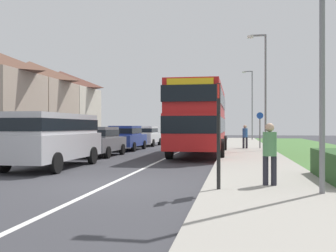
% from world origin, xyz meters
% --- Properties ---
extents(ground_plane, '(120.00, 120.00, 0.00)m').
position_xyz_m(ground_plane, '(0.00, 0.00, 0.00)').
color(ground_plane, '#38383D').
extents(lane_marking_centre, '(0.14, 60.00, 0.01)m').
position_xyz_m(lane_marking_centre, '(0.00, 8.00, 0.00)').
color(lane_marking_centre, silver).
rests_on(lane_marking_centre, ground_plane).
extents(pavement_near_side, '(3.20, 68.00, 0.12)m').
position_xyz_m(pavement_near_side, '(4.20, 6.00, 0.06)').
color(pavement_near_side, '#9E998E').
rests_on(pavement_near_side, ground_plane).
extents(double_decker_bus, '(2.80, 9.88, 3.70)m').
position_xyz_m(double_decker_bus, '(1.50, 11.45, 2.14)').
color(double_decker_bus, red).
rests_on(double_decker_bus, ground_plane).
extents(parked_van_silver, '(2.11, 5.49, 2.07)m').
position_xyz_m(parked_van_silver, '(-3.47, 3.98, 1.24)').
color(parked_van_silver, '#B7B7BC').
rests_on(parked_van_silver, ground_plane).
extents(parked_car_grey, '(1.95, 4.15, 1.56)m').
position_xyz_m(parked_car_grey, '(-3.68, 9.73, 0.86)').
color(parked_car_grey, slate).
rests_on(parked_car_grey, ground_plane).
extents(parked_car_blue, '(1.92, 4.58, 1.62)m').
position_xyz_m(parked_car_blue, '(-3.70, 15.02, 0.89)').
color(parked_car_blue, navy).
rests_on(parked_car_blue, ground_plane).
extents(parked_car_white, '(1.87, 4.38, 1.58)m').
position_xyz_m(parked_car_white, '(-3.67, 20.79, 0.88)').
color(parked_car_white, silver).
rests_on(parked_car_white, ground_plane).
extents(pedestrian_at_stop, '(0.34, 0.34, 1.67)m').
position_xyz_m(pedestrian_at_stop, '(4.23, 0.04, 0.98)').
color(pedestrian_at_stop, '#23232D').
rests_on(pedestrian_at_stop, ground_plane).
extents(pedestrian_walking_away, '(0.34, 0.34, 1.67)m').
position_xyz_m(pedestrian_walking_away, '(4.07, 16.54, 0.98)').
color(pedestrian_walking_away, '#23232D').
rests_on(pedestrian_walking_away, ground_plane).
extents(bus_stop_sign, '(0.09, 0.52, 2.60)m').
position_xyz_m(bus_stop_sign, '(3.00, -0.75, 1.54)').
color(bus_stop_sign, black).
rests_on(bus_stop_sign, ground_plane).
extents(cycle_route_sign, '(0.44, 0.08, 2.52)m').
position_xyz_m(cycle_route_sign, '(5.05, 16.71, 1.43)').
color(cycle_route_sign, slate).
rests_on(cycle_route_sign, ground_plane).
extents(street_lamp_near, '(1.14, 0.20, 6.66)m').
position_xyz_m(street_lamp_near, '(5.15, -0.94, 3.87)').
color(street_lamp_near, slate).
rests_on(street_lamp_near, ground_plane).
extents(street_lamp_mid, '(1.14, 0.20, 7.18)m').
position_xyz_m(street_lamp_mid, '(5.13, 14.42, 4.14)').
color(street_lamp_mid, slate).
rests_on(street_lamp_mid, ground_plane).
extents(street_lamp_far, '(1.14, 0.20, 7.69)m').
position_xyz_m(street_lamp_far, '(5.21, 33.93, 4.39)').
color(street_lamp_far, slate).
rests_on(street_lamp_far, ground_plane).
extents(house_terrace_far_side, '(6.03, 16.57, 6.72)m').
position_xyz_m(house_terrace_far_side, '(-12.58, 18.55, 3.36)').
color(house_terrace_far_side, tan).
rests_on(house_terrace_far_side, ground_plane).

